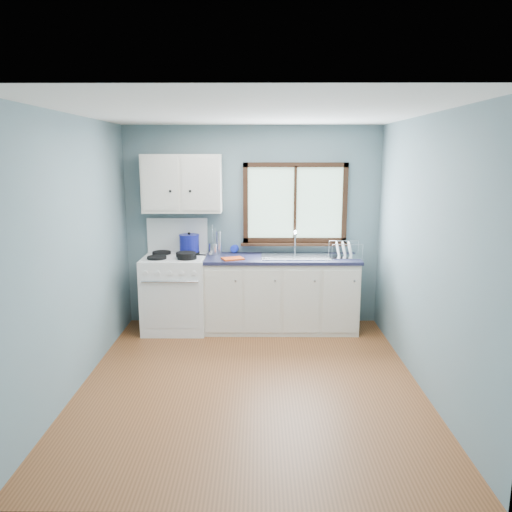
{
  "coord_description": "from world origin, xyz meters",
  "views": [
    {
      "loc": [
        0.08,
        -4.47,
        2.14
      ],
      "look_at": [
        0.05,
        0.9,
        1.05
      ],
      "focal_mm": 35.0,
      "sensor_mm": 36.0,
      "label": 1
    }
  ],
  "objects_px": {
    "base_cabinets": "(281,297)",
    "dish_rack": "(345,253)",
    "skillet": "(186,254)",
    "utensil_crock": "(213,249)",
    "stockpot": "(189,243)",
    "sink": "(296,262)",
    "thermos": "(219,243)",
    "gas_range": "(175,291)"
  },
  "relations": [
    {
      "from": "stockpot",
      "to": "dish_rack",
      "type": "height_order",
      "value": "stockpot"
    },
    {
      "from": "gas_range",
      "to": "utensil_crock",
      "type": "height_order",
      "value": "gas_range"
    },
    {
      "from": "skillet",
      "to": "stockpot",
      "type": "relative_size",
      "value": 1.13
    },
    {
      "from": "sink",
      "to": "stockpot",
      "type": "distance_m",
      "value": 1.34
    },
    {
      "from": "base_cabinets",
      "to": "thermos",
      "type": "xyz_separation_m",
      "value": [
        -0.78,
        0.19,
        0.65
      ]
    },
    {
      "from": "gas_range",
      "to": "stockpot",
      "type": "relative_size",
      "value": 4.12
    },
    {
      "from": "thermos",
      "to": "stockpot",
      "type": "bearing_deg",
      "value": -170.09
    },
    {
      "from": "stockpot",
      "to": "utensil_crock",
      "type": "distance_m",
      "value": 0.31
    },
    {
      "from": "utensil_crock",
      "to": "dish_rack",
      "type": "height_order",
      "value": "utensil_crock"
    },
    {
      "from": "utensil_crock",
      "to": "thermos",
      "type": "bearing_deg",
      "value": 53.57
    },
    {
      "from": "dish_rack",
      "to": "skillet",
      "type": "bearing_deg",
      "value": -175.62
    },
    {
      "from": "base_cabinets",
      "to": "thermos",
      "type": "distance_m",
      "value": 1.03
    },
    {
      "from": "gas_range",
      "to": "sink",
      "type": "relative_size",
      "value": 1.62
    },
    {
      "from": "stockpot",
      "to": "sink",
      "type": "bearing_deg",
      "value": -5.49
    },
    {
      "from": "gas_range",
      "to": "utensil_crock",
      "type": "distance_m",
      "value": 0.7
    },
    {
      "from": "gas_range",
      "to": "utensil_crock",
      "type": "bearing_deg",
      "value": 15.05
    },
    {
      "from": "base_cabinets",
      "to": "skillet",
      "type": "height_order",
      "value": "skillet"
    },
    {
      "from": "gas_range",
      "to": "base_cabinets",
      "type": "xyz_separation_m",
      "value": [
        1.31,
        0.02,
        -0.08
      ]
    },
    {
      "from": "gas_range",
      "to": "thermos",
      "type": "bearing_deg",
      "value": 21.45
    },
    {
      "from": "dish_rack",
      "to": "utensil_crock",
      "type": "bearing_deg",
      "value": 175.16
    },
    {
      "from": "base_cabinets",
      "to": "dish_rack",
      "type": "relative_size",
      "value": 4.82
    },
    {
      "from": "gas_range",
      "to": "dish_rack",
      "type": "relative_size",
      "value": 3.55
    },
    {
      "from": "base_cabinets",
      "to": "thermos",
      "type": "bearing_deg",
      "value": 166.28
    },
    {
      "from": "dish_rack",
      "to": "gas_range",
      "type": "bearing_deg",
      "value": 179.8
    },
    {
      "from": "utensil_crock",
      "to": "thermos",
      "type": "xyz_separation_m",
      "value": [
        0.06,
        0.08,
        0.07
      ]
    },
    {
      "from": "sink",
      "to": "thermos",
      "type": "bearing_deg",
      "value": 168.77
    },
    {
      "from": "utensil_crock",
      "to": "base_cabinets",
      "type": "bearing_deg",
      "value": -7.32
    },
    {
      "from": "skillet",
      "to": "utensil_crock",
      "type": "bearing_deg",
      "value": 51.61
    },
    {
      "from": "stockpot",
      "to": "skillet",
      "type": "bearing_deg",
      "value": -89.5
    },
    {
      "from": "gas_range",
      "to": "stockpot",
      "type": "bearing_deg",
      "value": 40.78
    },
    {
      "from": "utensil_crock",
      "to": "thermos",
      "type": "relative_size",
      "value": 1.31
    },
    {
      "from": "sink",
      "to": "stockpot",
      "type": "height_order",
      "value": "sink"
    },
    {
      "from": "sink",
      "to": "base_cabinets",
      "type": "bearing_deg",
      "value": 179.87
    },
    {
      "from": "gas_range",
      "to": "dish_rack",
      "type": "bearing_deg",
      "value": -0.48
    },
    {
      "from": "base_cabinets",
      "to": "dish_rack",
      "type": "height_order",
      "value": "dish_rack"
    },
    {
      "from": "stockpot",
      "to": "base_cabinets",
      "type": "bearing_deg",
      "value": -6.33
    },
    {
      "from": "gas_range",
      "to": "skillet",
      "type": "xyz_separation_m",
      "value": [
        0.17,
        -0.15,
        0.49
      ]
    },
    {
      "from": "sink",
      "to": "stockpot",
      "type": "xyz_separation_m",
      "value": [
        -1.32,
        0.13,
        0.21
      ]
    },
    {
      "from": "thermos",
      "to": "dish_rack",
      "type": "distance_m",
      "value": 1.56
    },
    {
      "from": "gas_range",
      "to": "utensil_crock",
      "type": "xyz_separation_m",
      "value": [
        0.47,
        0.13,
        0.5
      ]
    },
    {
      "from": "skillet",
      "to": "utensil_crock",
      "type": "distance_m",
      "value": 0.41
    },
    {
      "from": "sink",
      "to": "utensil_crock",
      "type": "bearing_deg",
      "value": 173.94
    }
  ]
}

